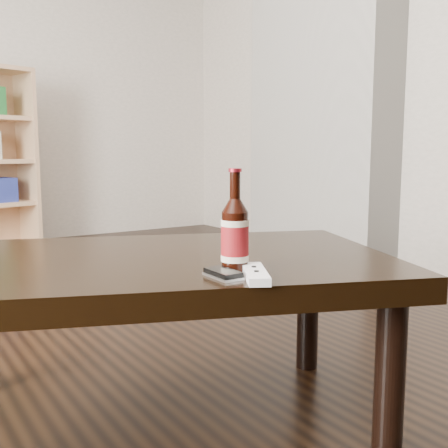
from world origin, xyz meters
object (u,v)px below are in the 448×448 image
phone (223,274)px  coffee_table (154,279)px  remote (255,274)px  beer_bottle (235,235)px

phone → coffee_table: bearing=95.0°
remote → coffee_table: bearing=132.7°
phone → remote: 0.07m
beer_bottle → remote: size_ratio=1.43×
phone → beer_bottle: bearing=34.6°
phone → remote: (0.06, -0.04, 0.00)m
coffee_table → beer_bottle: 0.31m
remote → beer_bottle: bearing=117.5°
coffee_table → phone: size_ratio=14.75×
beer_bottle → phone: size_ratio=2.45×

